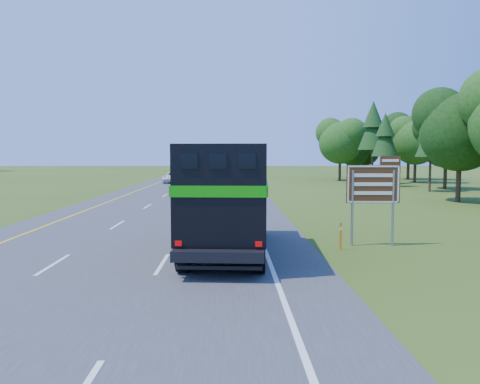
{
  "coord_description": "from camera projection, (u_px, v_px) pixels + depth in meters",
  "views": [
    {
      "loc": [
        4.15,
        -13.65,
        3.72
      ],
      "look_at": [
        4.71,
        13.14,
        1.61
      ],
      "focal_mm": 35.0,
      "sensor_mm": 36.0,
      "label": 1
    }
  ],
  "objects": [
    {
      "name": "exit_sign",
      "position": [
        374.0,
        188.0,
        19.08
      ],
      "size": [
        2.18,
        0.17,
        3.69
      ],
      "rotation": [
        0.0,
        0.0,
        -0.04
      ],
      "color": "gray",
      "rests_on": "ground"
    },
    {
      "name": "delineator",
      "position": [
        341.0,
        235.0,
        18.36
      ],
      "size": [
        0.09,
        0.05,
        1.08
      ],
      "color": "orange",
      "rests_on": "ground"
    },
    {
      "name": "road",
      "position": [
        200.0,
        182.0,
        63.65
      ],
      "size": [
        15.0,
        260.0,
        0.04
      ],
      "primitive_type": "cube",
      "color": "#38383A",
      "rests_on": "ground"
    },
    {
      "name": "ground",
      "position": [
        90.0,
        281.0,
        13.81
      ],
      "size": [
        300.0,
        300.0,
        0.0
      ],
      "primitive_type": "plane",
      "color": "#304913",
      "rests_on": "ground"
    },
    {
      "name": "horse_truck",
      "position": [
        228.0,
        196.0,
        17.65
      ],
      "size": [
        3.42,
        9.24,
        4.02
      ],
      "rotation": [
        0.0,
        0.0,
        -0.07
      ],
      "color": "black",
      "rests_on": "road"
    },
    {
      "name": "white_suv",
      "position": [
        175.0,
        177.0,
        62.37
      ],
      "size": [
        2.85,
        5.75,
        1.57
      ],
      "primitive_type": "imported",
      "rotation": [
        0.0,
        0.0,
        -0.05
      ],
      "color": "white",
      "rests_on": "road"
    },
    {
      "name": "far_car",
      "position": [
        199.0,
        167.0,
        117.56
      ],
      "size": [
        2.01,
        4.79,
        1.62
      ],
      "primitive_type": "imported",
      "rotation": [
        0.0,
        0.0,
        0.02
      ],
      "color": "silver",
      "rests_on": "road"
    },
    {
      "name": "lane_markings",
      "position": [
        200.0,
        182.0,
        63.65
      ],
      "size": [
        11.15,
        260.0,
        0.01
      ],
      "color": "yellow",
      "rests_on": "road"
    },
    {
      "name": "tree_wall_right",
      "position": [
        463.0,
        131.0,
        43.78
      ],
      "size": [
        16.0,
        100.0,
        12.0
      ],
      "primitive_type": null,
      "color": "#113F12",
      "rests_on": "ground"
    }
  ]
}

